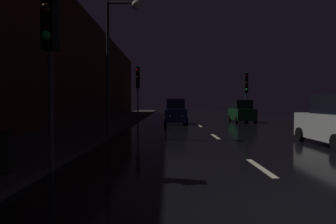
{
  "coord_description": "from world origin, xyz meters",
  "views": [
    {
      "loc": [
        -2.4,
        -4.46,
        1.66
      ],
      "look_at": [
        -2.43,
        12.42,
        1.19
      ],
      "focal_mm": 30.9,
      "sensor_mm": 36.0,
      "label": 1
    }
  ],
  "objects_px": {
    "traffic_light_near_left": "(50,26)",
    "trash_bin_curbside": "(0,152)",
    "traffic_light_far_right": "(247,87)",
    "car_approaching_headlights": "(176,112)",
    "car_parked_right_far": "(242,112)",
    "traffic_light_far_left": "(138,82)",
    "streetlamp_overhead": "(118,46)"
  },
  "relations": [
    {
      "from": "traffic_light_near_left",
      "to": "trash_bin_curbside",
      "type": "distance_m",
      "value": 3.11
    },
    {
      "from": "traffic_light_far_right",
      "to": "car_approaching_headlights",
      "type": "height_order",
      "value": "traffic_light_far_right"
    },
    {
      "from": "car_parked_right_far",
      "to": "traffic_light_near_left",
      "type": "bearing_deg",
      "value": 153.62
    },
    {
      "from": "traffic_light_far_left",
      "to": "traffic_light_far_right",
      "type": "xyz_separation_m",
      "value": [
        10.29,
        1.57,
        -0.32
      ]
    },
    {
      "from": "traffic_light_far_left",
      "to": "car_approaching_headlights",
      "type": "relative_size",
      "value": 1.22
    },
    {
      "from": "car_parked_right_far",
      "to": "car_approaching_headlights",
      "type": "bearing_deg",
      "value": 110.04
    },
    {
      "from": "streetlamp_overhead",
      "to": "trash_bin_curbside",
      "type": "height_order",
      "value": "streetlamp_overhead"
    },
    {
      "from": "traffic_light_far_left",
      "to": "traffic_light_far_right",
      "type": "relative_size",
      "value": 1.09
    },
    {
      "from": "traffic_light_near_left",
      "to": "car_parked_right_far",
      "type": "relative_size",
      "value": 1.22
    },
    {
      "from": "traffic_light_far_left",
      "to": "traffic_light_far_right",
      "type": "height_order",
      "value": "traffic_light_far_left"
    },
    {
      "from": "streetlamp_overhead",
      "to": "traffic_light_near_left",
      "type": "bearing_deg",
      "value": -93.03
    },
    {
      "from": "traffic_light_far_left",
      "to": "streetlamp_overhead",
      "type": "xyz_separation_m",
      "value": [
        0.28,
        -12.07,
        0.84
      ]
    },
    {
      "from": "traffic_light_near_left",
      "to": "car_approaching_headlights",
      "type": "bearing_deg",
      "value": 174.84
    },
    {
      "from": "trash_bin_curbside",
      "to": "car_parked_right_far",
      "type": "xyz_separation_m",
      "value": [
        10.41,
        20.1,
        0.3
      ]
    },
    {
      "from": "traffic_light_far_left",
      "to": "streetlamp_overhead",
      "type": "distance_m",
      "value": 12.11
    },
    {
      "from": "trash_bin_curbside",
      "to": "car_approaching_headlights",
      "type": "bearing_deg",
      "value": 76.49
    },
    {
      "from": "traffic_light_far_right",
      "to": "car_parked_right_far",
      "type": "relative_size",
      "value": 1.16
    },
    {
      "from": "car_approaching_headlights",
      "to": "streetlamp_overhead",
      "type": "bearing_deg",
      "value": -17.35
    },
    {
      "from": "traffic_light_far_right",
      "to": "streetlamp_overhead",
      "type": "height_order",
      "value": "streetlamp_overhead"
    },
    {
      "from": "traffic_light_far_left",
      "to": "traffic_light_near_left",
      "type": "xyz_separation_m",
      "value": [
        -0.1,
        -19.29,
        -0.13
      ]
    },
    {
      "from": "traffic_light_far_right",
      "to": "streetlamp_overhead",
      "type": "distance_m",
      "value": 16.96
    },
    {
      "from": "traffic_light_far_right",
      "to": "trash_bin_curbside",
      "type": "xyz_separation_m",
      "value": [
        -11.21,
        -21.61,
        -2.71
      ]
    },
    {
      "from": "traffic_light_far_right",
      "to": "car_parked_right_far",
      "type": "height_order",
      "value": "traffic_light_far_right"
    },
    {
      "from": "traffic_light_far_left",
      "to": "car_approaching_headlights",
      "type": "xyz_separation_m",
      "value": [
        3.37,
        -2.17,
        -2.71
      ]
    },
    {
      "from": "car_parked_right_far",
      "to": "traffic_light_far_right",
      "type": "bearing_deg",
      "value": -27.8
    },
    {
      "from": "trash_bin_curbside",
      "to": "car_approaching_headlights",
      "type": "height_order",
      "value": "car_approaching_headlights"
    },
    {
      "from": "trash_bin_curbside",
      "to": "car_approaching_headlights",
      "type": "distance_m",
      "value": 18.38
    },
    {
      "from": "trash_bin_curbside",
      "to": "car_approaching_headlights",
      "type": "relative_size",
      "value": 0.23
    },
    {
      "from": "traffic_light_near_left",
      "to": "traffic_light_far_right",
      "type": "xyz_separation_m",
      "value": [
        10.39,
        20.86,
        -0.19
      ]
    },
    {
      "from": "traffic_light_far_left",
      "to": "car_approaching_headlights",
      "type": "height_order",
      "value": "traffic_light_far_left"
    },
    {
      "from": "traffic_light_far_left",
      "to": "traffic_light_near_left",
      "type": "distance_m",
      "value": 19.29
    },
    {
      "from": "traffic_light_far_left",
      "to": "traffic_light_far_right",
      "type": "bearing_deg",
      "value": 105.77
    }
  ]
}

